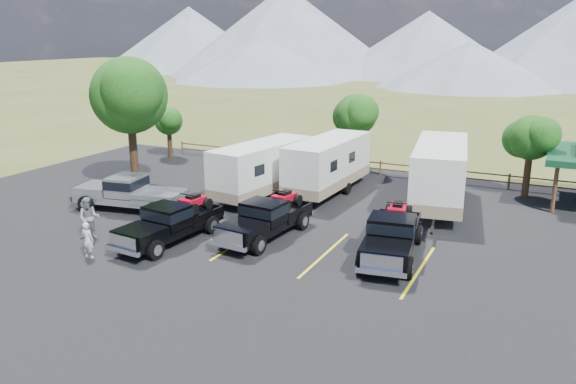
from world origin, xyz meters
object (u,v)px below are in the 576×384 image
at_px(tree_big_nw, 129,95).
at_px(trailer_center, 328,165).
at_px(rig_right, 392,234).
at_px(person_b, 89,218).
at_px(rig_left, 171,222).
at_px(pickup_silver, 130,193).
at_px(person_a, 88,240).
at_px(rig_center, 267,217).
at_px(trailer_left, 263,169).
at_px(trailer_right, 440,174).

distance_m(tree_big_nw, trailer_center, 12.34).
bearing_deg(rig_right, person_b, -171.65).
bearing_deg(rig_right, rig_left, -173.09).
bearing_deg(pickup_silver, person_a, 16.26).
height_order(tree_big_nw, rig_center, tree_big_nw).
bearing_deg(tree_big_nw, pickup_silver, -52.27).
bearing_deg(trailer_left, rig_right, -22.71).
distance_m(rig_center, trailer_center, 8.19).
bearing_deg(tree_big_nw, person_b, -62.29).
distance_m(trailer_left, person_a, 11.48).
height_order(rig_left, person_a, rig_left).
xyz_separation_m(rig_center, trailer_left, (-3.33, 5.77, 0.69)).
bearing_deg(rig_right, person_a, -161.73).
xyz_separation_m(tree_big_nw, trailer_right, (17.44, 3.90, -3.74)).
xyz_separation_m(trailer_left, pickup_silver, (-5.06, -5.34, -0.65)).
relative_size(trailer_left, trailer_center, 0.97).
xyz_separation_m(rig_left, rig_center, (3.59, 2.35, 0.01)).
height_order(tree_big_nw, pickup_silver, tree_big_nw).
bearing_deg(trailer_left, pickup_silver, -124.87).
distance_m(rig_left, trailer_center, 11.03).
height_order(trailer_center, trailer_right, trailer_right).
height_order(trailer_right, person_a, trailer_right).
relative_size(rig_left, trailer_center, 0.64).
bearing_deg(rig_right, rig_center, 173.77).
xyz_separation_m(rig_left, trailer_right, (9.70, 10.47, 0.89)).
bearing_deg(person_b, pickup_silver, 70.81).
relative_size(rig_center, person_b, 3.09).
bearing_deg(person_b, rig_left, -15.28).
relative_size(rig_right, trailer_right, 0.62).
xyz_separation_m(rig_left, person_a, (-1.92, -3.11, -0.15)).
distance_m(rig_center, rig_right, 5.81).
relative_size(trailer_left, person_a, 5.76).
distance_m(rig_left, person_b, 3.82).
bearing_deg(rig_right, pickup_silver, 170.75).
relative_size(tree_big_nw, trailer_right, 0.78).
relative_size(rig_left, trailer_right, 0.59).
bearing_deg(tree_big_nw, rig_center, -20.47).
height_order(tree_big_nw, trailer_right, tree_big_nw).
xyz_separation_m(trailer_center, person_b, (-6.88, -11.83, -0.71)).
bearing_deg(person_a, pickup_silver, -67.89).
relative_size(rig_center, trailer_right, 0.59).
distance_m(person_a, person_b, 2.44).
relative_size(rig_right, trailer_left, 0.70).
bearing_deg(rig_left, rig_right, 20.42).
height_order(trailer_left, trailer_right, trailer_right).
height_order(rig_center, pickup_silver, rig_center).
bearing_deg(rig_center, rig_left, -141.33).
bearing_deg(rig_center, rig_right, 7.59).
bearing_deg(rig_left, pickup_silver, 154.99).
relative_size(tree_big_nw, trailer_center, 0.85).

